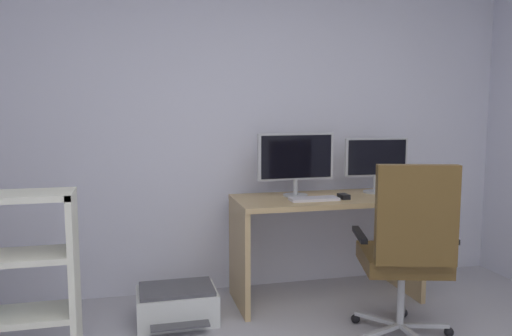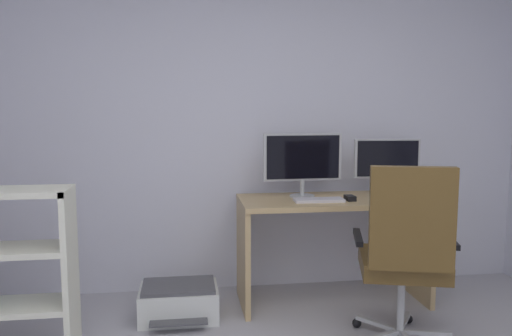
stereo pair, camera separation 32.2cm
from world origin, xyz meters
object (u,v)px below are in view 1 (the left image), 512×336
(computer_mouse, at_px, (344,196))
(printer, at_px, (177,305))
(desk, at_px, (326,226))
(monitor_secondary, at_px, (376,160))
(office_chair, at_px, (407,247))
(keyboard, at_px, (314,199))
(monitor_main, at_px, (296,159))

(computer_mouse, relative_size, printer, 0.19)
(desk, height_order, printer, desk)
(monitor_secondary, distance_m, office_chair, 1.01)
(monitor_secondary, distance_m, keyboard, 0.64)
(monitor_main, relative_size, monitor_secondary, 1.17)
(keyboard, height_order, printer, keyboard)
(monitor_main, bearing_deg, desk, -22.99)
(keyboard, distance_m, printer, 1.17)
(desk, relative_size, monitor_secondary, 2.72)
(desk, bearing_deg, monitor_secondary, 11.38)
(desk, relative_size, monitor_main, 2.32)
(monitor_main, distance_m, printer, 1.30)
(desk, height_order, monitor_main, monitor_main)
(desk, xyz_separation_m, monitor_secondary, (0.43, 0.09, 0.46))
(office_chair, bearing_deg, keyboard, 114.63)
(desk, distance_m, monitor_secondary, 0.64)
(monitor_main, relative_size, keyboard, 1.68)
(monitor_main, relative_size, printer, 1.10)
(monitor_main, bearing_deg, computer_mouse, -31.50)
(keyboard, relative_size, office_chair, 0.31)
(desk, xyz_separation_m, office_chair, (0.19, -0.80, 0.05))
(desk, xyz_separation_m, printer, (-1.10, -0.15, -0.43))
(desk, relative_size, printer, 2.56)
(monitor_main, xyz_separation_m, computer_mouse, (0.30, -0.18, -0.26))
(computer_mouse, bearing_deg, office_chair, -84.04)
(desk, bearing_deg, monitor_main, 157.01)
(desk, distance_m, monitor_main, 0.53)
(office_chair, relative_size, printer, 2.11)
(desk, bearing_deg, computer_mouse, -45.67)
(desk, xyz_separation_m, monitor_main, (-0.20, 0.09, 0.49))
(keyboard, xyz_separation_m, printer, (-0.96, -0.05, -0.65))
(keyboard, xyz_separation_m, computer_mouse, (0.22, 0.01, 0.01))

